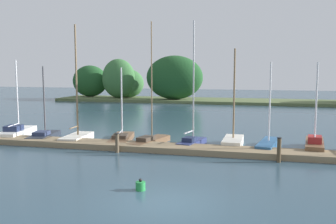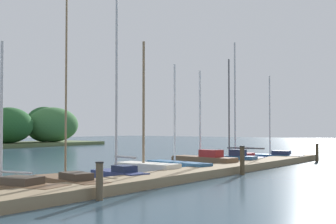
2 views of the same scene
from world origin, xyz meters
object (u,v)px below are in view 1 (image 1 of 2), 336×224
sailboat_5 (192,140)px  mooring_piling_2 (279,150)px  sailboat_3 (122,138)px  sailboat_7 (268,144)px  sailboat_1 (45,135)px  sailboat_2 (77,135)px  channel_buoy_0 (141,186)px  mooring_piling_1 (117,143)px  sailboat_4 (151,140)px  sailboat_0 (18,132)px  sailboat_8 (314,144)px  sailboat_6 (233,140)px

sailboat_5 → mooring_piling_2: 5.91m
sailboat_3 → sailboat_7: (9.54, 0.04, 0.04)m
sailboat_1 → sailboat_2: sailboat_2 is taller
sailboat_2 → channel_buoy_0: (7.41, -8.74, -0.23)m
mooring_piling_1 → sailboat_4: bearing=66.4°
sailboat_4 → mooring_piling_2: bearing=-96.4°
sailboat_0 → channel_buoy_0: 15.36m
sailboat_3 → sailboat_8: sailboat_8 is taller
sailboat_5 → sailboat_0: bearing=102.2°
sailboat_7 → mooring_piling_2: 3.40m
sailboat_2 → sailboat_4: size_ratio=0.99×
sailboat_8 → sailboat_1: bearing=98.8°
sailboat_5 → sailboat_6: (2.50, 0.64, -0.05)m
sailboat_2 → sailboat_4: bearing=-92.1°
sailboat_1 → mooring_piling_1: bearing=-123.8°
sailboat_3 → sailboat_8: bearing=-101.6°
sailboat_2 → sailboat_3: size_ratio=1.57×
sailboat_0 → sailboat_7: 17.41m
sailboat_0 → mooring_piling_1: sailboat_0 is taller
sailboat_1 → sailboat_5: sailboat_5 is taller
sailboat_6 → mooring_piling_2: sailboat_6 is taller
sailboat_2 → channel_buoy_0: 11.46m
sailboat_7 → mooring_piling_2: size_ratio=4.02×
sailboat_0 → mooring_piling_1: (8.84, -2.95, 0.20)m
sailboat_3 → sailboat_8: size_ratio=0.94×
sailboat_8 → mooring_piling_2: 4.10m
sailboat_2 → mooring_piling_2: (12.95, -2.64, 0.24)m
sailboat_5 → mooring_piling_2: (5.13, -2.94, 0.24)m
sailboat_0 → sailboat_3: size_ratio=1.11×
sailboat_0 → sailboat_4: (10.04, -0.21, -0.06)m
sailboat_8 → sailboat_3: bearing=97.6°
mooring_piling_1 → sailboat_0: bearing=161.5°
sailboat_7 → mooring_piling_1: bearing=120.8°
sailboat_0 → sailboat_7: bearing=-100.7°
sailboat_1 → sailboat_4: bearing=-101.0°
channel_buoy_0 → sailboat_2: bearing=130.3°
sailboat_1 → sailboat_2: size_ratio=0.65×
sailboat_3 → sailboat_6: bearing=-100.3°
sailboat_7 → mooring_piling_1: sailboat_7 is taller
sailboat_0 → mooring_piling_2: sailboat_0 is taller
sailboat_1 → sailboat_3: size_ratio=1.02×
sailboat_5 → channel_buoy_0: 9.05m
sailboat_4 → sailboat_6: size_ratio=1.28×
sailboat_3 → mooring_piling_2: size_ratio=3.77×
sailboat_7 → sailboat_8: size_ratio=1.01×
sailboat_8 → mooring_piling_1: 11.71m
sailboat_0 → sailboat_6: bearing=-99.7°
sailboat_5 → sailboat_8: sailboat_5 is taller
sailboat_5 → sailboat_6: bearing=-63.0°
mooring_piling_2 → sailboat_4: bearing=160.2°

